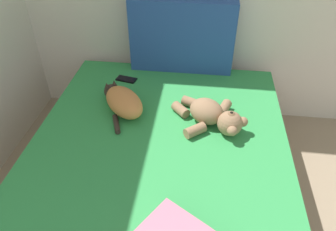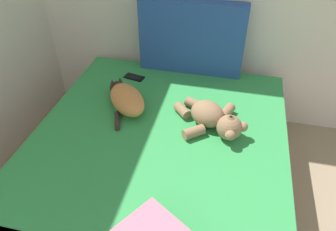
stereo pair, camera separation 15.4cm
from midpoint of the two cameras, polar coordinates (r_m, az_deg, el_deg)
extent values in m
cube|color=#9E7A56|center=(2.08, -3.76, -12.34)|extent=(1.55, 1.93, 0.28)
cube|color=white|center=(1.91, -4.04, -7.95)|extent=(1.50, 1.87, 0.18)
cube|color=green|center=(1.88, -3.86, -4.54)|extent=(1.48, 1.73, 0.02)
cube|color=#264C99|center=(2.40, 0.59, 13.79)|extent=(0.76, 0.12, 0.54)
ellipsoid|color=#D18447|center=(2.05, -9.97, 2.30)|extent=(0.37, 0.38, 0.15)
sphere|color=#332823|center=(2.22, -12.02, 4.16)|extent=(0.10, 0.10, 0.10)
cone|color=#332823|center=(2.18, -12.87, 5.18)|extent=(0.04, 0.04, 0.04)
cone|color=#332823|center=(2.19, -11.56, 5.64)|extent=(0.04, 0.04, 0.04)
cylinder|color=#332823|center=(1.98, -11.39, -1.57)|extent=(0.09, 0.16, 0.03)
ellipsoid|color=#332823|center=(2.17, -9.98, 2.70)|extent=(0.11, 0.11, 0.04)
ellipsoid|color=#937051|center=(1.96, 4.63, 0.70)|extent=(0.28, 0.27, 0.15)
sphere|color=#937051|center=(1.88, 8.68, -1.47)|extent=(0.15, 0.15, 0.15)
sphere|color=brown|center=(1.85, 8.83, -0.27)|extent=(0.06, 0.06, 0.06)
sphere|color=black|center=(1.83, 8.90, 0.35)|extent=(0.02, 0.02, 0.02)
sphere|color=#937051|center=(1.89, 10.95, -1.18)|extent=(0.06, 0.06, 0.06)
sphere|color=#937051|center=(1.82, 9.00, -2.82)|extent=(0.06, 0.06, 0.06)
cylinder|color=#937051|center=(2.06, 7.85, 1.21)|extent=(0.10, 0.14, 0.06)
cylinder|color=#937051|center=(2.10, 2.06, 2.27)|extent=(0.13, 0.11, 0.06)
cylinder|color=#937051|center=(1.88, 2.51, -2.74)|extent=(0.14, 0.13, 0.06)
cylinder|color=#937051|center=(2.03, 0.08, 0.97)|extent=(0.13, 0.13, 0.06)
cube|color=black|center=(2.42, -9.27, 6.35)|extent=(0.16, 0.10, 0.01)
cube|color=black|center=(2.41, -9.28, 6.46)|extent=(0.14, 0.09, 0.00)
camera|label=1|loc=(0.08, -92.31, -1.82)|focal=34.20mm
camera|label=2|loc=(0.08, 87.69, 1.82)|focal=34.20mm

